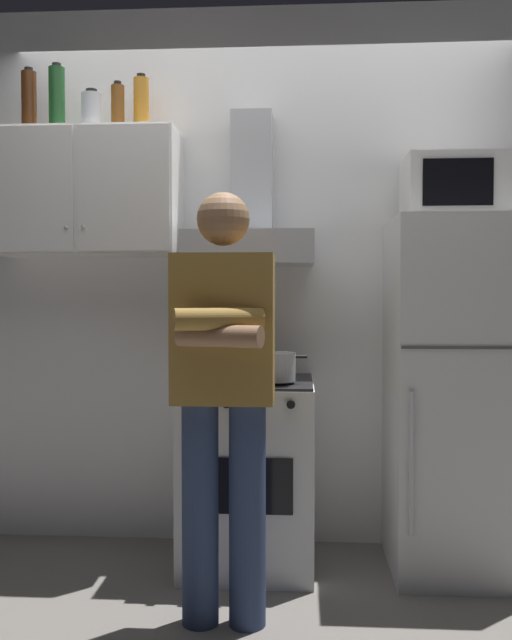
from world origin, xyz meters
TOP-DOWN VIEW (x-y plane):
  - ground_plane at (0.00, 0.00)m, footprint 7.00×7.00m
  - back_wall_tiled at (0.00, 0.60)m, footprint 4.80×0.10m
  - upper_cabinet at (-0.85, 0.37)m, footprint 0.90×0.37m
  - stove_oven at (-0.05, 0.25)m, footprint 0.60×0.62m
  - range_hood at (-0.05, 0.38)m, footprint 0.60×0.44m
  - refrigerator at (0.90, 0.25)m, footprint 0.60×0.62m
  - microwave at (0.90, 0.27)m, footprint 0.48×0.37m
  - person_standing at (-0.10, -0.36)m, footprint 0.38×0.33m
  - cooking_pot at (0.08, 0.13)m, footprint 0.28×0.18m
  - bottle_rum_dark at (-1.13, 0.38)m, footprint 0.07×0.07m
  - bottle_canister_steel at (-0.82, 0.38)m, footprint 0.10×0.10m
  - bottle_liquor_amber at (-0.59, 0.41)m, footprint 0.08×0.08m
  - bottle_wine_green at (-0.98, 0.34)m, footprint 0.08×0.08m
  - bottle_beer_brown at (-0.70, 0.39)m, footprint 0.07×0.07m

SIDE VIEW (x-z plane):
  - ground_plane at x=0.00m, z-range 0.00..0.00m
  - stove_oven at x=-0.05m, z-range 0.00..0.87m
  - refrigerator at x=0.90m, z-range 0.00..1.60m
  - person_standing at x=-0.10m, z-range 0.08..1.72m
  - cooking_pot at x=0.08m, z-range 0.87..1.00m
  - back_wall_tiled at x=0.00m, z-range 0.00..2.70m
  - range_hood at x=-0.05m, z-range 1.22..1.97m
  - microwave at x=0.90m, z-range 1.60..1.88m
  - upper_cabinet at x=-0.85m, z-range 1.45..2.05m
  - bottle_canister_steel at x=-0.82m, z-range 2.04..2.24m
  - bottle_beer_brown at x=-0.70m, z-range 2.04..2.28m
  - bottle_liquor_amber at x=-0.59m, z-range 2.04..2.32m
  - bottle_rum_dark at x=-1.13m, z-range 2.04..2.36m
  - bottle_wine_green at x=-0.98m, z-range 2.04..2.36m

